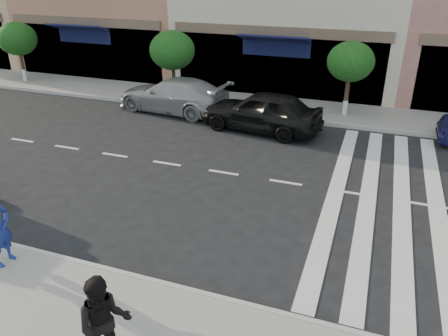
# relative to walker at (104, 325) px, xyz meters

# --- Properties ---
(ground) EXTENTS (120.00, 120.00, 0.00)m
(ground) POSITION_rel_walker_xyz_m (-0.81, 3.58, -1.02)
(ground) COLOR black
(ground) RESTS_ON ground
(sidewalk_far) EXTENTS (60.00, 3.00, 0.15)m
(sidewalk_far) POSITION_rel_walker_xyz_m (-0.81, 14.58, -0.95)
(sidewalk_far) COLOR gray
(sidewalk_far) RESTS_ON ground
(street_tree_wa) EXTENTS (2.00, 2.00, 3.05)m
(street_tree_wa) POSITION_rel_walker_xyz_m (-14.81, 14.38, 1.31)
(street_tree_wa) COLOR #473323
(street_tree_wa) RESTS_ON sidewalk_far
(street_tree_wb) EXTENTS (2.10, 2.10, 3.06)m
(street_tree_wb) POSITION_rel_walker_xyz_m (-5.81, 14.38, 1.29)
(street_tree_wb) COLOR #473323
(street_tree_wb) RESTS_ON sidewalk_far
(street_tree_c) EXTENTS (1.90, 1.90, 3.04)m
(street_tree_c) POSITION_rel_walker_xyz_m (2.19, 14.38, 1.33)
(street_tree_c) COLOR #473323
(street_tree_c) RESTS_ON sidewalk_far
(walker) EXTENTS (1.08, 1.04, 1.75)m
(walker) POSITION_rel_walker_xyz_m (0.00, 0.00, 0.00)
(walker) COLOR black
(walker) RESTS_ON sidewalk_near
(car_far_left) EXTENTS (5.30, 2.64, 1.48)m
(car_far_left) POSITION_rel_walker_xyz_m (-5.01, 12.68, -0.28)
(car_far_left) COLOR #95959A
(car_far_left) RESTS_ON ground
(car_far_mid) EXTENTS (4.85, 2.45, 1.58)m
(car_far_mid) POSITION_rel_walker_xyz_m (-0.72, 11.66, -0.23)
(car_far_mid) COLOR black
(car_far_mid) RESTS_ON ground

